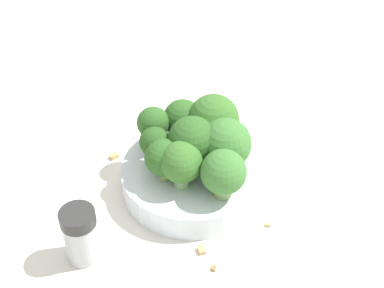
% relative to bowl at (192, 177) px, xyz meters
% --- Properties ---
extents(ground_plane, '(3.00, 3.00, 0.00)m').
position_rel_bowl_xyz_m(ground_plane, '(0.00, 0.00, -0.02)').
color(ground_plane, silver).
extents(bowl, '(0.16, 0.16, 0.03)m').
position_rel_bowl_xyz_m(bowl, '(0.00, 0.00, 0.00)').
color(bowl, silver).
rests_on(bowl, ground_plane).
extents(broccoli_floret_0, '(0.04, 0.04, 0.06)m').
position_rel_bowl_xyz_m(broccoli_floret_0, '(-0.03, -0.00, 0.05)').
color(broccoli_floret_0, '#8EB770').
rests_on(broccoli_floret_0, bowl).
extents(broccoli_floret_1, '(0.03, 0.03, 0.05)m').
position_rel_bowl_xyz_m(broccoli_floret_1, '(-0.01, 0.04, 0.05)').
color(broccoli_floret_1, '#7A9E5B').
rests_on(broccoli_floret_1, bowl).
extents(broccoli_floret_2, '(0.06, 0.06, 0.06)m').
position_rel_bowl_xyz_m(broccoli_floret_2, '(0.01, -0.03, 0.05)').
color(broccoli_floret_2, '#8EB770').
rests_on(broccoli_floret_2, bowl).
extents(broccoli_floret_3, '(0.05, 0.05, 0.07)m').
position_rel_bowl_xyz_m(broccoli_floret_3, '(0.00, -0.00, 0.05)').
color(broccoli_floret_3, '#7A9E5B').
rests_on(broccoli_floret_3, bowl).
extents(broccoli_floret_4, '(0.06, 0.06, 0.07)m').
position_rel_bowl_xyz_m(broccoli_floret_4, '(0.04, -0.01, 0.05)').
color(broccoli_floret_4, '#84AD66').
rests_on(broccoli_floret_4, bowl).
extents(broccoli_floret_5, '(0.04, 0.04, 0.05)m').
position_rel_bowl_xyz_m(broccoli_floret_5, '(0.02, 0.05, 0.05)').
color(broccoli_floret_5, '#84AD66').
rests_on(broccoli_floret_5, bowl).
extents(broccoli_floret_6, '(0.04, 0.04, 0.05)m').
position_rel_bowl_xyz_m(broccoli_floret_6, '(0.04, 0.03, 0.05)').
color(broccoli_floret_6, '#84AD66').
rests_on(broccoli_floret_6, bowl).
extents(broccoli_floret_7, '(0.05, 0.05, 0.06)m').
position_rel_bowl_xyz_m(broccoli_floret_7, '(-0.03, -0.04, 0.05)').
color(broccoli_floret_7, '#7A9E5B').
rests_on(broccoli_floret_7, bowl).
extents(broccoli_floret_8, '(0.04, 0.04, 0.05)m').
position_rel_bowl_xyz_m(broccoli_floret_8, '(-0.03, 0.02, 0.04)').
color(broccoli_floret_8, '#7A9E5B').
rests_on(broccoli_floret_8, bowl).
extents(pepper_shaker, '(0.03, 0.03, 0.06)m').
position_rel_bowl_xyz_m(pepper_shaker, '(-0.13, 0.06, 0.02)').
color(pepper_shaker, '#B2B7BC').
rests_on(pepper_shaker, ground_plane).
extents(almond_crumb_0, '(0.00, 0.01, 0.01)m').
position_rel_bowl_xyz_m(almond_crumb_0, '(-0.02, -0.10, -0.01)').
color(almond_crumb_0, tan).
rests_on(almond_crumb_0, ground_plane).
extents(almond_crumb_1, '(0.01, 0.01, 0.01)m').
position_rel_bowl_xyz_m(almond_crumb_1, '(-0.12, 0.09, -0.01)').
color(almond_crumb_1, tan).
rests_on(almond_crumb_1, ground_plane).
extents(almond_crumb_2, '(0.01, 0.01, 0.01)m').
position_rel_bowl_xyz_m(almond_crumb_2, '(-0.08, -0.04, -0.01)').
color(almond_crumb_2, tan).
rests_on(almond_crumb_2, ground_plane).
extents(almond_crumb_3, '(0.01, 0.01, 0.01)m').
position_rel_bowl_xyz_m(almond_crumb_3, '(0.01, 0.11, -0.01)').
color(almond_crumb_3, tan).
rests_on(almond_crumb_3, ground_plane).
extents(almond_crumb_4, '(0.01, 0.00, 0.01)m').
position_rel_bowl_xyz_m(almond_crumb_4, '(-0.10, -0.06, -0.01)').
color(almond_crumb_4, olive).
rests_on(almond_crumb_4, ground_plane).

